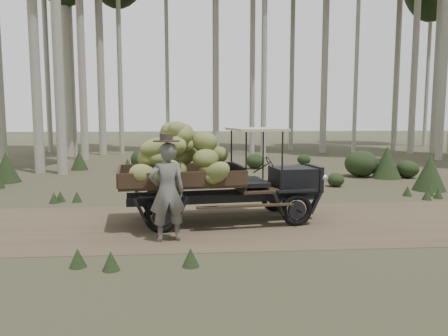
# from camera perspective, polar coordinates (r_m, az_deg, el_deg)

# --- Properties ---
(ground) EXTENTS (120.00, 120.00, 0.00)m
(ground) POSITION_cam_1_polar(r_m,az_deg,el_deg) (9.77, 9.12, -7.08)
(ground) COLOR #473D2B
(ground) RESTS_ON ground
(dirt_track) EXTENTS (70.00, 4.00, 0.01)m
(dirt_track) POSITION_cam_1_polar(r_m,az_deg,el_deg) (9.77, 9.12, -7.06)
(dirt_track) COLOR brown
(dirt_track) RESTS_ON ground
(banana_truck) EXTENTS (4.67, 2.47, 2.29)m
(banana_truck) POSITION_cam_1_polar(r_m,az_deg,el_deg) (9.40, -2.95, 0.54)
(banana_truck) COLOR black
(banana_truck) RESTS_ON ground
(farmer) EXTENTS (0.76, 0.59, 2.01)m
(farmer) POSITION_cam_1_polar(r_m,az_deg,el_deg) (8.15, -7.44, -2.98)
(farmer) COLOR #5A5953
(farmer) RESTS_ON ground
(undergrowth) EXTENTS (23.34, 21.93, 1.31)m
(undergrowth) POSITION_cam_1_polar(r_m,az_deg,el_deg) (12.22, 5.99, -1.80)
(undergrowth) COLOR #233319
(undergrowth) RESTS_ON ground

